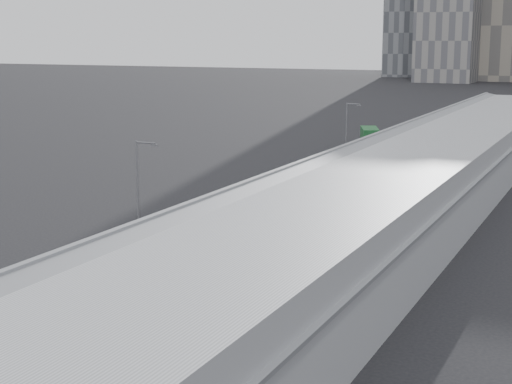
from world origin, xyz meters
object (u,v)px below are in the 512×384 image
Objects in this scene: street_lamp_near at (140,187)px; shipping_container at (370,137)px; bus_1 at (66,313)px; bus_4 at (311,192)px; bus_2 at (153,264)px; bus_7 at (416,142)px; street_lamp_far at (348,128)px; bus_3 at (258,218)px; bus_6 at (387,154)px; suv at (424,127)px; bus_5 at (360,169)px.

street_lamp_near reaches higher than shipping_container.
bus_4 is at bearing 91.09° from bus_1.
bus_7 is (0.82, 70.03, 0.18)m from bus_2.
bus_2 is 1.56× the size of street_lamp_far.
bus_4 is (-0.04, 12.75, 0.03)m from bus_3.
bus_4 is at bearing -88.30° from bus_7.
street_lamp_near is (-6.92, -62.39, 3.37)m from bus_7.
street_lamp_near reaches higher than street_lamp_far.
bus_7 is at bearing 94.44° from bus_4.
shipping_container is at bearing 149.18° from bus_7.
bus_3 is at bearing -86.46° from bus_6.
suv is (-6.07, 109.97, -0.90)m from bus_1.
bus_6 is at bearing 95.50° from bus_4.
bus_1 is 0.99× the size of bus_4.
bus_2 is 2.57× the size of suv.
bus_3 is at bearing -81.54° from street_lamp_far.
bus_4 is 1.48× the size of street_lamp_near.
bus_3 is 12.75m from bus_4.
bus_4 is 28.36m from bus_6.
bus_7 is 10.63m from shipping_container.
bus_4 reaches higher than shipping_container.
bus_3 is 60.68m from shipping_container.
bus_2 is 1.44× the size of street_lamp_near.
bus_6 is 1.61× the size of street_lamp_far.
bus_3 is 1.86× the size of shipping_container.
shipping_container is (-8.55, 31.34, -0.15)m from bus_5.
bus_4 is at bearing -62.25° from suv.
bus_7 is (0.63, 13.17, 0.13)m from bus_6.
street_lamp_far reaches higher than shipping_container.
bus_7 is (0.36, 25.56, 0.17)m from bus_5.
street_lamp_far reaches higher than bus_3.
street_lamp_near is 1.08× the size of street_lamp_far.
bus_3 is at bearing -62.89° from suv.
bus_7 reaches higher than bus_6.
suv is (-5.47, 54.86, -0.87)m from bus_5.
bus_1 is at bearing -84.34° from street_lamp_far.
bus_6 is at bearing 85.14° from bus_2.
bus_3 is 11.06m from street_lamp_near.
bus_6 is (-0.27, 12.38, 0.04)m from bus_5.
bus_4 is 1.91× the size of shipping_container.
bus_3 is 2.58× the size of suv.
bus_1 reaches higher than bus_4.
bus_2 reaches higher than suv.
bus_4 is at bearing -101.77° from shipping_container.
bus_1 is 1.46× the size of street_lamp_near.
suv is (1.08, 91.69, -4.41)m from street_lamp_near.
suv is (0.74, 41.33, -4.06)m from street_lamp_far.
bus_7 is at bearing 61.34° from street_lamp_far.
shipping_container is at bearing 91.42° from bus_2.
suv is at bearing 97.25° from bus_3.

